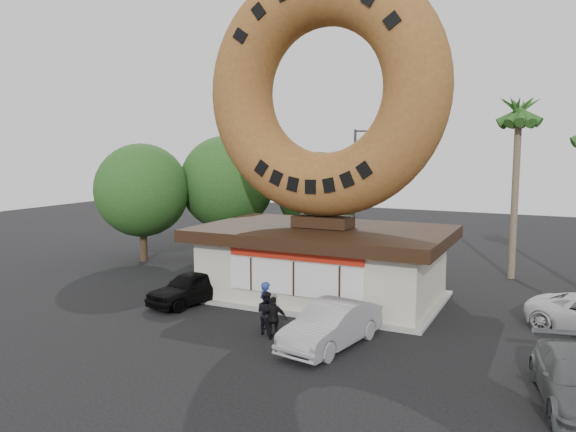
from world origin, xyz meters
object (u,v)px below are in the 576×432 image
at_px(donut_shop, 323,260).
at_px(person_center, 266,313).
at_px(street_lamp, 357,186).
at_px(person_right, 274,318).
at_px(giant_donut, 324,90).
at_px(car_black, 191,287).
at_px(car_silver, 331,325).
at_px(person_left, 266,306).

xyz_separation_m(donut_shop, person_center, (0.08, -5.61, -0.95)).
bearing_deg(street_lamp, person_center, -82.95).
distance_m(donut_shop, person_right, 6.13).
bearing_deg(giant_donut, street_lamp, 100.51).
relative_size(giant_donut, person_right, 7.08).
relative_size(car_black, car_silver, 0.91).
relative_size(donut_shop, giant_donut, 1.00).
bearing_deg(person_left, person_right, 155.43).
height_order(donut_shop, person_right, donut_shop).
xyz_separation_m(person_center, car_silver, (2.64, -0.16, -0.05)).
height_order(person_left, car_black, person_left).
height_order(street_lamp, car_black, street_lamp).
bearing_deg(person_center, street_lamp, -67.46).
height_order(donut_shop, giant_donut, giant_donut).
xyz_separation_m(giant_donut, car_silver, (2.72, -5.79, -8.62)).
bearing_deg(person_left, donut_shop, -68.56).
bearing_deg(person_right, giant_donut, -107.01).
height_order(person_left, car_silver, person_left).
distance_m(giant_donut, car_silver, 10.73).
height_order(street_lamp, person_left, street_lamp).
xyz_separation_m(street_lamp, person_left, (1.71, -15.22, -3.54)).
xyz_separation_m(giant_donut, person_left, (-0.14, -5.22, -8.44)).
relative_size(donut_shop, car_silver, 2.41).
xyz_separation_m(donut_shop, street_lamp, (-1.86, 10.02, 2.72)).
bearing_deg(giant_donut, car_silver, -64.85).
distance_m(person_center, car_black, 5.46).
bearing_deg(car_black, donut_shop, 47.68).
relative_size(street_lamp, person_center, 4.91).
bearing_deg(car_silver, person_left, 179.10).
bearing_deg(person_left, street_lamp, -60.59).
xyz_separation_m(person_left, person_center, (0.22, -0.40, -0.13)).
xyz_separation_m(person_right, car_black, (-5.51, 2.64, -0.07)).
height_order(giant_donut, car_black, giant_donut).
relative_size(donut_shop, person_center, 6.87).
bearing_deg(car_silver, car_black, 172.89).
height_order(giant_donut, person_left, giant_donut).
bearing_deg(street_lamp, car_black, -102.82).
xyz_separation_m(street_lamp, car_silver, (4.57, -15.79, -3.72)).
bearing_deg(person_left, person_center, 141.20).
distance_m(person_left, person_right, 1.11).
xyz_separation_m(donut_shop, car_silver, (2.72, -5.77, -1.00)).
bearing_deg(donut_shop, car_silver, -64.79).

